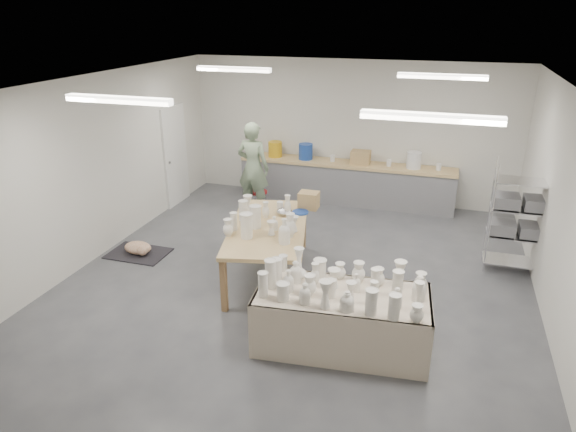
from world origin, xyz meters
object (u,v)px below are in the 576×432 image
(work_table, at_px, (271,224))
(red_stool, at_px, (258,193))
(drying_table, at_px, (342,316))
(potter, at_px, (253,168))

(work_table, bearing_deg, red_stool, 100.87)
(work_table, height_order, red_stool, work_table)
(drying_table, relative_size, red_stool, 4.38)
(drying_table, height_order, red_stool, drying_table)
(red_stool, bearing_deg, drying_table, -57.91)
(work_table, distance_m, red_stool, 3.11)
(drying_table, distance_m, potter, 4.86)
(drying_table, relative_size, work_table, 0.88)
(potter, relative_size, red_stool, 3.76)
(potter, bearing_deg, drying_table, 129.95)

